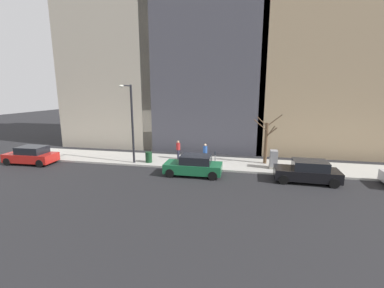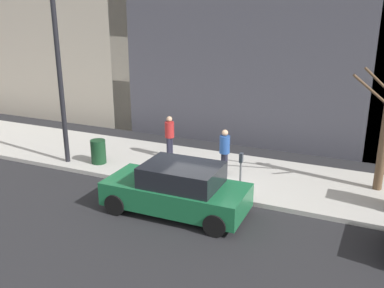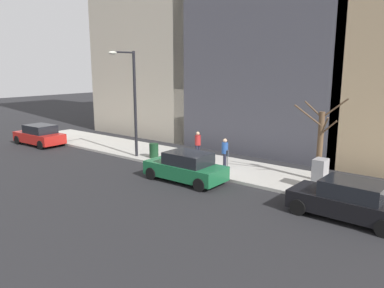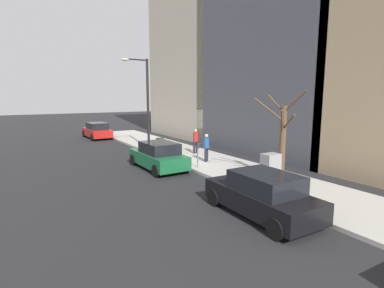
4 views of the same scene
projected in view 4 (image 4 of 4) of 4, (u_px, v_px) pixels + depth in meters
name	position (u px, v px, depth m)	size (l,w,h in m)	color
ground_plane	(179.00, 166.00, 17.39)	(120.00, 120.00, 0.00)	#232326
sidewalk	(207.00, 161.00, 18.41)	(4.00, 36.00, 0.15)	#B2AFA8
parked_car_black	(262.00, 195.00, 10.07)	(2.02, 4.24, 1.52)	black
parked_car_green	(158.00, 156.00, 16.62)	(1.96, 4.22, 1.52)	#196038
parked_car_red	(97.00, 131.00, 28.75)	(2.04, 4.26, 1.52)	red
parking_meter	(198.00, 153.00, 16.32)	(0.14, 0.10, 1.35)	slate
utility_box	(270.00, 170.00, 12.96)	(0.83, 0.61, 1.43)	#A8A399
streetlamp	(144.00, 96.00, 21.60)	(1.97, 0.32, 6.50)	black
bare_tree	(282.00, 139.00, 13.88)	(1.02, 2.28, 4.15)	brown
trash_bin	(160.00, 144.00, 21.45)	(0.56, 0.56, 0.90)	#14381E
pedestrian_near_meter	(206.00, 146.00, 17.78)	(0.36, 0.36, 1.66)	#1E1E2D
pedestrian_midblock	(196.00, 140.00, 20.40)	(0.40, 0.36, 1.66)	#1E1E2D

